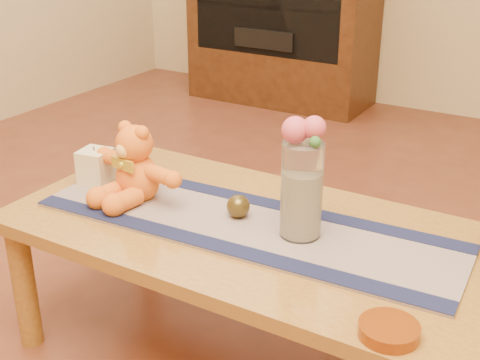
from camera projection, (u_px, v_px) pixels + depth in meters
The scene contains 23 objects.
floor at pixel (254, 357), 1.96m from camera, with size 5.50×5.50×0.00m, color #5F2B1B.
coffee_table_top at pixel (255, 233), 1.79m from camera, with size 1.40×0.70×0.04m, color brown.
table_leg_fl at pixel (24, 286), 1.95m from camera, with size 0.07×0.07×0.41m, color brown.
table_leg_bl at pixel (144, 212), 2.41m from camera, with size 0.07×0.07×0.41m, color brown.
persian_runner at pixel (245, 224), 1.78m from camera, with size 1.20×0.35×0.01m, color #1C214F.
runner_border_near at pixel (219, 246), 1.66m from camera, with size 1.20×0.06×0.00m, color #13183A.
runner_border_far at pixel (267, 203), 1.90m from camera, with size 1.20×0.06×0.00m, color #13183A.
teddy_bear at pixel (137, 163), 1.90m from camera, with size 0.32×0.27×0.22m, color orange, non-canonical shape.
pillar_candle at pixel (96, 166), 2.02m from camera, with size 0.09×0.09×0.11m, color beige.
candle_wick at pixel (94, 149), 1.99m from camera, with size 0.00×0.00×0.01m, color black.
glass_vase at pixel (302, 190), 1.67m from camera, with size 0.11×0.11×0.26m, color silver.
potpourri_fill at pixel (301, 204), 1.68m from camera, with size 0.09×0.09×0.18m, color beige.
rose_left at pixel (295, 130), 1.60m from camera, with size 0.07×0.07×0.07m, color #CC485B.
rose_right at pixel (314, 128), 1.59m from camera, with size 0.06×0.06×0.06m, color #CC485B.
blue_flower_back at pixel (314, 130), 1.63m from camera, with size 0.04×0.04×0.04m, color #4C4CA5.
blue_flower_side at pixel (297, 132), 1.64m from camera, with size 0.04×0.04×0.04m, color #4C4CA5.
leaf_sprig at pixel (315, 142), 1.57m from camera, with size 0.03×0.03×0.03m, color #33662D.
bronze_ball at pixel (238, 206), 1.80m from camera, with size 0.07×0.07×0.07m, color #483A18.
amber_dish at pixel (389, 330), 1.33m from camera, with size 0.13×0.13×0.03m, color #BF5914.
media_cabinet at pixel (283, 19), 4.25m from camera, with size 1.20×0.50×1.10m, color black.
cabinet_cavity at pixel (266, 7), 4.02m from camera, with size 1.02×0.03×0.61m, color black.
cabinet_shelf at pixel (272, 5), 4.09m from camera, with size 1.02×0.20×0.03m, color black.
stereo_lower at pixel (273, 36), 4.18m from camera, with size 0.42×0.28×0.12m, color black.
Camera 1 is at (0.77, -1.38, 1.28)m, focal length 48.11 mm.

